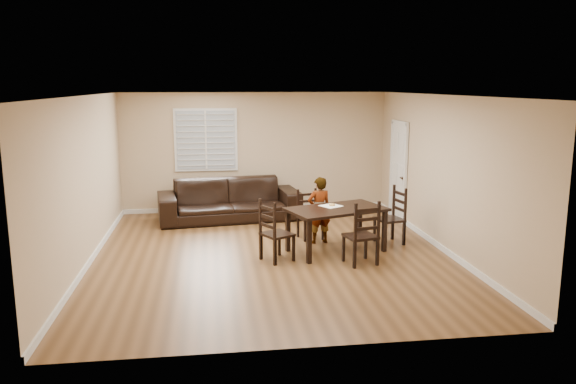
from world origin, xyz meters
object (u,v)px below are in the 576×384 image
object	(u,v)px
dining_table	(336,213)
child	(319,210)
chair_left	(271,234)
sofa	(229,200)
chair_right	(396,217)
donut	(332,204)
chair_far	(364,237)
chair_near	(308,215)

from	to	relation	value
dining_table	child	distance (m)	0.60
chair_left	sofa	size ratio (longest dim) A/B	0.35
child	chair_right	bearing A→B (deg)	161.10
child	donut	size ratio (longest dim) A/B	11.27
dining_table	child	world-z (taller)	child
chair_left	chair_far	bearing A→B (deg)	-134.80
chair_near	chair_left	distance (m)	1.66
chair_left	dining_table	bearing A→B (deg)	-99.21
dining_table	donut	distance (m)	0.22
chair_right	child	world-z (taller)	child
chair_near	sofa	size ratio (longest dim) A/B	0.31
dining_table	chair_left	xyz separation A→B (m)	(-1.19, -0.43, -0.22)
chair_left	chair_near	bearing A→B (deg)	-60.28
chair_right	sofa	distance (m)	3.69
dining_table	donut	size ratio (longest dim) A/B	17.09
chair_far	chair_near	bearing A→B (deg)	-85.34
chair_near	donut	xyz separation A→B (m)	(0.29, -0.81, 0.38)
dining_table	chair_right	xyz separation A→B (m)	(1.20, 0.39, -0.21)
child	sofa	distance (m)	2.57
chair_near	donut	distance (m)	0.94
chair_left	child	bearing A→B (deg)	-73.97
chair_left	child	size ratio (longest dim) A/B	0.84
sofa	dining_table	bearing A→B (deg)	-62.70
chair_near	chair_left	world-z (taller)	chair_left
chair_near	sofa	distance (m)	2.15
chair_near	child	distance (m)	0.48
chair_far	child	xyz separation A→B (m)	(-0.47, 1.41, 0.13)
child	sofa	size ratio (longest dim) A/B	0.41
chair_far	child	size ratio (longest dim) A/B	0.86
dining_table	chair_far	bearing A→B (deg)	-90.78
chair_far	chair_right	world-z (taller)	chair_far
chair_far	donut	size ratio (longest dim) A/B	9.71
chair_far	child	bearing A→B (deg)	-85.13
chair_near	chair_right	size ratio (longest dim) A/B	0.89
dining_table	sofa	distance (m)	3.14
chair_near	child	xyz separation A→B (m)	(0.13, -0.42, 0.19)
chair_near	donut	world-z (taller)	chair_near
chair_near	chair_far	world-z (taller)	chair_far
chair_right	donut	size ratio (longest dim) A/B	9.59
child	dining_table	bearing A→B (deg)	97.05
chair_left	chair_right	size ratio (longest dim) A/B	0.99
donut	sofa	bearing A→B (deg)	125.55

